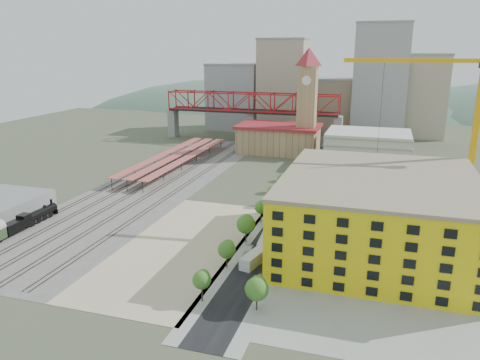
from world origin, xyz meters
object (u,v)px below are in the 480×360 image
(locomotive, at_px, (33,218))
(site_trailer_d, at_px, (279,221))
(site_trailer_b, at_px, (266,242))
(site_trailer_c, at_px, (277,224))
(clock_tower, at_px, (307,92))
(construction_building, at_px, (378,214))
(tower_crane, at_px, (465,108))
(car_0, at_px, (245,257))
(site_trailer_a, at_px, (256,257))

(locomotive, distance_m, site_trailer_d, 68.94)
(site_trailer_d, bearing_deg, site_trailer_b, -98.59)
(site_trailer_c, bearing_deg, clock_tower, 91.23)
(clock_tower, xyz_separation_m, site_trailer_d, (8.00, -90.63, -27.46))
(clock_tower, height_order, construction_building, clock_tower)
(tower_crane, height_order, car_0, tower_crane)
(site_trailer_c, xyz_separation_m, car_0, (-3.00, -20.94, -0.71))
(locomotive, bearing_deg, site_trailer_b, 3.69)
(tower_crane, distance_m, car_0, 71.94)
(site_trailer_b, bearing_deg, construction_building, 9.19)
(site_trailer_b, height_order, site_trailer_d, site_trailer_b)
(site_trailer_b, distance_m, site_trailer_d, 15.66)
(site_trailer_c, bearing_deg, site_trailer_a, -93.65)
(site_trailer_a, height_order, car_0, site_trailer_a)
(clock_tower, distance_m, site_trailer_c, 97.80)
(construction_building, distance_m, site_trailer_c, 27.95)
(site_trailer_d, bearing_deg, clock_tower, 86.45)
(site_trailer_d, bearing_deg, construction_building, -28.39)
(tower_crane, height_order, site_trailer_a, tower_crane)
(construction_building, bearing_deg, site_trailer_c, 166.13)
(car_0, bearing_deg, clock_tower, 88.67)
(site_trailer_c, bearing_deg, site_trailer_b, -93.65)
(site_trailer_d, bearing_deg, locomotive, -171.80)
(site_trailer_a, relative_size, site_trailer_d, 1.15)
(site_trailer_b, height_order, car_0, site_trailer_b)
(locomotive, distance_m, site_trailer_b, 66.14)
(site_trailer_b, relative_size, car_0, 2.54)
(tower_crane, xyz_separation_m, site_trailer_a, (-46.23, -43.25, -30.68))
(tower_crane, bearing_deg, site_trailer_d, -158.60)
(site_trailer_a, xyz_separation_m, car_0, (-3.00, 1.24, -0.74))
(site_trailer_b, height_order, site_trailer_c, site_trailer_c)
(locomotive, bearing_deg, site_trailer_c, 14.42)
(site_trailer_c, height_order, site_trailer_d, site_trailer_c)
(site_trailer_d, bearing_deg, car_0, -105.75)
(clock_tower, relative_size, site_trailer_c, 5.11)
(site_trailer_b, distance_m, car_0, 8.79)
(tower_crane, xyz_separation_m, site_trailer_d, (-46.23, -18.12, -30.87))
(clock_tower, height_order, car_0, clock_tower)
(clock_tower, distance_m, construction_building, 107.36)
(clock_tower, height_order, site_trailer_d, clock_tower)
(site_trailer_a, bearing_deg, locomotive, -170.81)
(locomotive, height_order, site_trailer_d, locomotive)
(locomotive, height_order, tower_crane, tower_crane)
(construction_building, xyz_separation_m, tower_crane, (20.23, 27.48, 22.70))
(site_trailer_d, bearing_deg, site_trailer_a, -98.59)
(site_trailer_c, bearing_deg, site_trailer_d, 86.35)
(locomotive, xyz_separation_m, car_0, (63.00, -3.98, -1.30))
(site_trailer_c, xyz_separation_m, site_trailer_d, (0.00, 2.94, -0.16))
(site_trailer_a, relative_size, car_0, 2.61)
(site_trailer_b, xyz_separation_m, site_trailer_c, (0.00, 12.71, 0.01))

